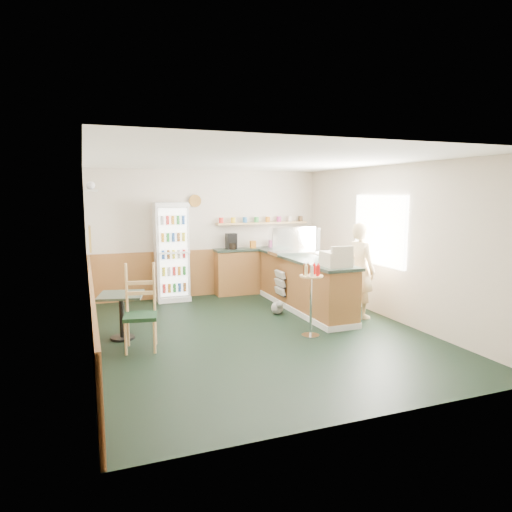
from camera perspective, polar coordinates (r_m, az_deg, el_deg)
name	(u,v)px	position (r m, az deg, el deg)	size (l,w,h in m)	color
ground	(258,333)	(7.38, 0.27, -9.57)	(6.00, 6.00, 0.00)	black
room_envelope	(230,234)	(7.69, -3.27, 2.72)	(5.04, 6.02, 2.72)	beige
service_counter	(304,286)	(8.75, 6.02, -3.72)	(0.68, 3.01, 1.01)	#9D6932
back_counter	(263,268)	(10.22, 0.86, -1.50)	(2.24, 0.42, 1.69)	#9D6932
drinks_fridge	(172,252)	(9.54, -10.51, 0.50)	(0.67, 0.55, 2.02)	white
display_case	(294,241)	(9.04, 4.78, 1.87)	(0.93, 0.49, 0.53)	silver
cash_register	(336,259)	(7.65, 9.95, -0.37)	(0.42, 0.44, 0.24)	beige
shopkeeper	(361,270)	(8.32, 12.97, -1.74)	(0.57, 0.41, 1.70)	tan
condiment_stand	(311,290)	(7.08, 6.92, -4.19)	(0.36, 0.36, 1.12)	silver
newspaper_rack	(280,283)	(8.88, 3.03, -3.43)	(0.09, 0.40, 0.49)	black
cafe_table	(121,307)	(7.25, -16.47, -6.18)	(0.76, 0.76, 0.70)	black
cafe_chair	(139,304)	(6.75, -14.39, -5.89)	(0.52, 0.52, 1.22)	black
dog_doorstop	(278,307)	(8.44, 2.72, -6.43)	(0.23, 0.29, 0.27)	#989893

